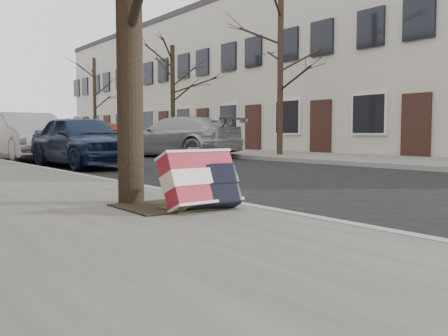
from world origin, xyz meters
TOP-DOWN VIEW (x-y plane):
  - ground at (0.00, 0.00)m, footprint 120.00×120.00m
  - far_sidewalk at (7.80, 15.00)m, footprint 4.00×70.00m
  - house_far at (13.15, 16.00)m, footprint 6.70×40.00m
  - dirt_patch at (-2.00, 1.20)m, footprint 0.85×0.85m
  - suitcase_red at (-1.82, 0.84)m, footprint 0.75×0.44m
  - suitcase_navy at (-1.76, 0.80)m, footprint 0.63×0.43m
  - car_near_front at (0.09, 9.00)m, footprint 1.73×3.93m
  - car_near_mid at (-0.17, 12.89)m, footprint 1.58×4.50m
  - car_far_front at (4.74, 12.16)m, footprint 3.43×5.25m
  - car_far_back at (4.79, 18.77)m, footprint 2.78×4.43m
  - tree_far_a at (7.20, 9.50)m, footprint 0.20×0.20m
  - tree_far_b at (7.20, 16.62)m, footprint 0.21×0.21m
  - tree_far_c at (7.20, 25.80)m, footprint 0.20×0.20m

SIDE VIEW (x-z plane):
  - ground at x=0.00m, z-range 0.00..0.00m
  - far_sidewalk at x=7.80m, z-range 0.00..0.12m
  - dirt_patch at x=-2.00m, z-range 0.12..0.14m
  - suitcase_navy at x=-1.76m, z-range 0.12..0.58m
  - suitcase_red at x=-1.82m, z-range 0.12..0.68m
  - car_near_front at x=0.09m, z-range 0.00..1.32m
  - car_far_back at x=4.79m, z-range 0.00..1.41m
  - car_far_front at x=4.74m, z-range 0.00..1.41m
  - car_near_mid at x=-0.17m, z-range 0.00..1.48m
  - tree_far_b at x=7.20m, z-range 0.12..4.79m
  - tree_far_c at x=7.20m, z-range 0.12..5.33m
  - tree_far_a at x=7.20m, z-range 0.12..5.54m
  - house_far at x=13.15m, z-range 0.00..7.20m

